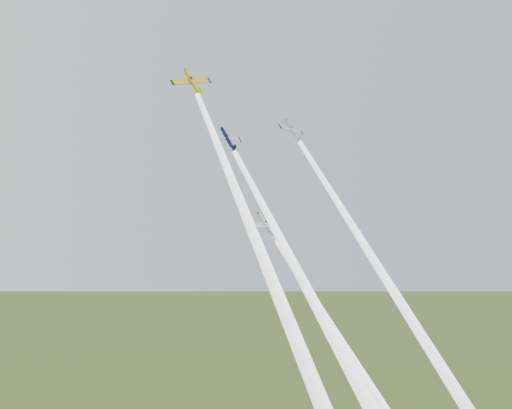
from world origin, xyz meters
name	(u,v)px	position (x,y,z in m)	size (l,w,h in m)	color
plane_yellow	(193,83)	(-9.42, 0.68, 114.21)	(8.00, 7.94, 1.25)	gold
smoke_trail_yellow	(255,238)	(-11.11, -20.45, 85.99)	(2.36, 2.36, 64.20)	white
plane_navy	(228,139)	(-2.77, -0.95, 104.29)	(6.93, 6.88, 1.09)	#0C1337
smoke_trail_navy	(308,290)	(-0.83, -20.87, 77.63)	(2.36, 2.36, 60.27)	white
plane_silver_right	(293,131)	(14.80, 1.14, 107.91)	(6.99, 6.93, 1.09)	#B2BBC1
smoke_trail_silver_right	(393,290)	(18.28, -22.05, 76.68)	(2.36, 2.36, 71.70)	white
plane_silver_low	(267,226)	(2.78, -5.76, 88.08)	(7.20, 7.14, 1.13)	silver
smoke_trail_silver_low	(373,391)	(9.64, -25.04, 60.83)	(2.36, 2.36, 61.76)	white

